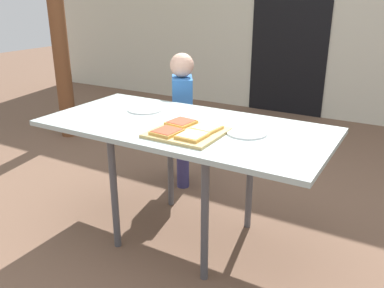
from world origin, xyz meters
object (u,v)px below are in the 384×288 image
object	(u,v)px
plate_white_right	(247,132)
cutting_board	(187,132)
dining_table	(185,134)
child_left	(182,112)
pizza_slice_far_right	(207,128)
pizza_slice_near_left	(167,132)
plate_white_left	(145,109)
pizza_slice_near_right	(192,136)
pizza_slice_far_left	(181,122)

from	to	relation	value
plate_white_right	cutting_board	bearing A→B (deg)	-148.35
dining_table	child_left	size ratio (longest dim) A/B	1.59
pizza_slice_far_right	child_left	bearing A→B (deg)	129.52
cutting_board	pizza_slice_far_right	distance (m)	0.10
pizza_slice_near_left	child_left	size ratio (longest dim) A/B	0.15
pizza_slice_far_right	plate_white_right	distance (m)	0.20
dining_table	plate_white_left	bearing A→B (deg)	161.12
cutting_board	child_left	xyz separation A→B (m)	(-0.49, 0.75, -0.14)
plate_white_left	plate_white_right	bearing A→B (deg)	-7.44
cutting_board	child_left	distance (m)	0.90
dining_table	pizza_slice_near_right	size ratio (longest dim) A/B	11.12
pizza_slice_far_left	pizza_slice_far_right	xyz separation A→B (m)	(0.16, -0.02, 0.00)
pizza_slice_near_right	child_left	bearing A→B (deg)	124.26
cutting_board	child_left	world-z (taller)	child_left
pizza_slice_far_left	plate_white_right	xyz separation A→B (m)	(0.34, 0.07, -0.02)
pizza_slice_near_right	child_left	distance (m)	1.00
plate_white_right	plate_white_left	bearing A→B (deg)	172.56
cutting_board	plate_white_left	bearing A→B (deg)	150.67
pizza_slice_far_left	plate_white_right	size ratio (longest dim) A/B	0.72
pizza_slice_far_left	pizza_slice_far_right	size ratio (longest dim) A/B	1.00
pizza_slice_far_right	child_left	size ratio (longest dim) A/B	0.15
dining_table	child_left	world-z (taller)	child_left
pizza_slice_far_right	plate_white_right	bearing A→B (deg)	26.31
dining_table	pizza_slice_near_right	xyz separation A→B (m)	(0.16, -0.20, 0.08)
cutting_board	pizza_slice_near_right	xyz separation A→B (m)	(0.07, -0.07, 0.02)
dining_table	pizza_slice_far_right	xyz separation A→B (m)	(0.17, -0.06, 0.08)
child_left	pizza_slice_far_right	bearing A→B (deg)	-50.48
pizza_slice_near_left	pizza_slice_far_left	world-z (taller)	same
plate_white_right	pizza_slice_far_right	bearing A→B (deg)	-153.69
pizza_slice_far_left	plate_white_right	world-z (taller)	pizza_slice_far_left
pizza_slice_far_right	pizza_slice_far_left	bearing A→B (deg)	174.26
pizza_slice_far_left	child_left	xyz separation A→B (m)	(-0.40, 0.66, -0.16)
pizza_slice_far_right	plate_white_left	size ratio (longest dim) A/B	0.72
plate_white_right	child_left	distance (m)	0.96
pizza_slice_far_left	pizza_slice_far_right	distance (m)	0.16
plate_white_left	pizza_slice_far_right	bearing A→B (deg)	-19.30
pizza_slice_far_left	plate_white_left	size ratio (longest dim) A/B	0.72
pizza_slice_near_right	pizza_slice_far_left	bearing A→B (deg)	135.55
dining_table	plate_white_right	bearing A→B (deg)	4.58
pizza_slice_near_left	plate_white_right	size ratio (longest dim) A/B	0.70
pizza_slice_near_left	plate_white_left	xyz separation A→B (m)	(-0.38, 0.33, -0.02)
pizza_slice_far_left	plate_white_left	distance (m)	0.40
cutting_board	pizza_slice_near_left	world-z (taller)	pizza_slice_near_left
plate_white_right	plate_white_left	size ratio (longest dim) A/B	1.00
pizza_slice_far_left	pizza_slice_near_right	size ratio (longest dim) A/B	1.06
dining_table	child_left	xyz separation A→B (m)	(-0.39, 0.62, -0.08)
pizza_slice_far_left	plate_white_left	xyz separation A→B (m)	(-0.36, 0.17, -0.02)
pizza_slice_far_right	child_left	world-z (taller)	child_left
pizza_slice_far_right	cutting_board	bearing A→B (deg)	-137.51
pizza_slice_near_right	plate_white_left	distance (m)	0.61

